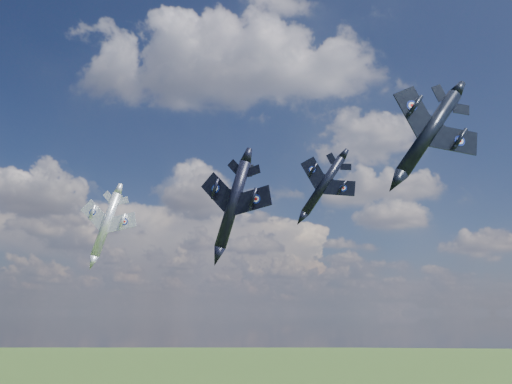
# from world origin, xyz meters

# --- Properties ---
(jet_lead_navy) EXTENTS (16.55, 18.86, 6.66)m
(jet_lead_navy) POSITION_xyz_m (-1.18, 4.81, 80.54)
(jet_lead_navy) COLOR black
(jet_right_navy) EXTENTS (13.93, 17.30, 9.00)m
(jet_right_navy) POSITION_xyz_m (20.86, -6.94, 84.98)
(jet_right_navy) COLOR black
(jet_high_navy) EXTENTS (12.23, 16.16, 8.76)m
(jet_high_navy) POSITION_xyz_m (11.03, 23.28, 87.42)
(jet_high_navy) COLOR black
(jet_left_silver) EXTENTS (12.29, 16.08, 6.37)m
(jet_left_silver) POSITION_xyz_m (-26.32, 25.01, 81.90)
(jet_left_silver) COLOR #B3B6BF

